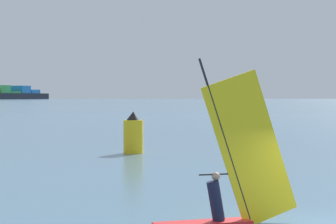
% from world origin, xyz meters
% --- Properties ---
extents(windsurfer, '(3.89, 1.13, 4.41)m').
position_xyz_m(windsurfer, '(-1.94, 2.07, 1.15)').
color(windsurfer, red).
rests_on(windsurfer, ground_plane).
extents(cargo_ship, '(150.94, 122.43, 37.09)m').
position_xyz_m(cargo_ship, '(170.36, 807.15, 7.55)').
color(cargo_ship, black).
rests_on(cargo_ship, ground_plane).
extents(channel_buoy, '(1.15, 1.15, 2.44)m').
position_xyz_m(channel_buoy, '(4.20, 21.52, 1.11)').
color(channel_buoy, yellow).
rests_on(channel_buoy, ground_plane).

